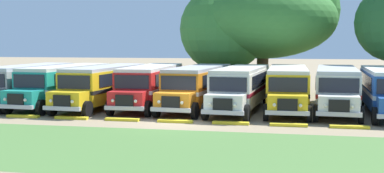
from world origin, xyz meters
name	(u,v)px	position (x,y,z in m)	size (l,w,h in m)	color
ground_plane	(176,122)	(0.00, 0.00, 0.00)	(220.00, 220.00, 0.00)	#937F60
foreground_grass_strip	(139,148)	(0.00, -6.90, 0.00)	(80.00, 8.94, 0.01)	#4C7538
parked_bus_slot_0	(27,82)	(-12.49, 5.77, 1.58)	(2.95, 10.87, 2.82)	#9E9993
parked_bus_slot_1	(65,83)	(-9.46, 5.68, 1.58)	(3.38, 10.95, 2.82)	teal
parked_bus_slot_2	(105,84)	(-6.38, 5.53, 1.58)	(3.39, 10.95, 2.82)	yellow
parked_bus_slot_3	(151,84)	(-3.30, 6.36, 1.58)	(2.73, 10.85, 2.82)	red
parked_bus_slot_4	(198,85)	(0.12, 6.20, 1.58)	(3.57, 10.98, 2.82)	orange
parked_bus_slot_5	(241,86)	(3.11, 5.75, 1.58)	(3.44, 10.96, 2.82)	silver
parked_bus_slot_6	(288,86)	(6.16, 6.25, 1.58)	(2.70, 10.84, 2.82)	yellow
parked_bus_slot_7	(337,87)	(9.27, 6.32, 1.58)	(3.32, 10.94, 2.82)	silver
curb_wheelstop_1	(23,116)	(-9.34, -0.19, 0.07)	(2.00, 0.36, 0.15)	yellow
curb_wheelstop_2	(72,118)	(-6.23, -0.19, 0.07)	(2.00, 0.36, 0.15)	yellow
curb_wheelstop_3	(122,120)	(-3.11, -0.19, 0.07)	(2.00, 0.36, 0.15)	yellow
curb_wheelstop_4	(175,121)	(0.00, -0.19, 0.07)	(2.00, 0.36, 0.15)	yellow
curb_wheelstop_5	(231,123)	(3.11, -0.19, 0.07)	(2.00, 0.36, 0.15)	yellow
curb_wheelstop_6	(289,125)	(6.23, -0.19, 0.07)	(2.00, 0.36, 0.15)	yellow
curb_wheelstop_7	(349,127)	(9.34, -0.19, 0.07)	(2.00, 0.36, 0.15)	yellow
broad_shade_tree	(262,19)	(3.84, 16.38, 6.52)	(13.52, 12.78, 10.89)	brown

